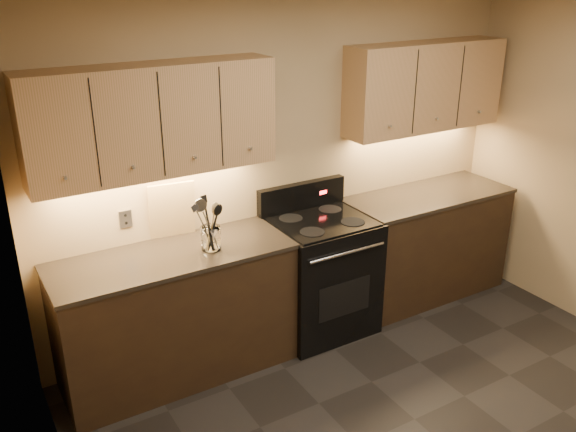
# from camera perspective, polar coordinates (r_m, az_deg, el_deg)

# --- Properties ---
(wall_back) EXTENTS (4.00, 0.04, 2.60)m
(wall_back) POSITION_cam_1_polar(r_m,az_deg,el_deg) (4.67, 0.21, 4.92)
(wall_back) COLOR tan
(wall_back) RESTS_ON ground
(wall_left) EXTENTS (0.04, 4.00, 2.60)m
(wall_left) POSITION_cam_1_polar(r_m,az_deg,el_deg) (2.31, -17.65, -16.05)
(wall_left) COLOR tan
(wall_left) RESTS_ON ground
(counter_left) EXTENTS (1.62, 0.62, 0.93)m
(counter_left) POSITION_cam_1_polar(r_m,az_deg,el_deg) (4.34, -10.40, -9.05)
(counter_left) COLOR black
(counter_left) RESTS_ON ground
(counter_right) EXTENTS (1.46, 0.62, 0.93)m
(counter_right) POSITION_cam_1_polar(r_m,az_deg,el_deg) (5.43, 12.61, -2.52)
(counter_right) COLOR black
(counter_right) RESTS_ON ground
(stove) EXTENTS (0.76, 0.68, 1.14)m
(stove) POSITION_cam_1_polar(r_m,az_deg,el_deg) (4.78, 3.00, -5.36)
(stove) COLOR black
(stove) RESTS_ON ground
(upper_cab_left) EXTENTS (1.60, 0.30, 0.70)m
(upper_cab_left) POSITION_cam_1_polar(r_m,az_deg,el_deg) (3.96, -12.53, 8.72)
(upper_cab_left) COLOR tan
(upper_cab_left) RESTS_ON wall_back
(upper_cab_right) EXTENTS (1.44, 0.30, 0.70)m
(upper_cab_right) POSITION_cam_1_polar(r_m,az_deg,el_deg) (5.14, 12.71, 11.73)
(upper_cab_right) COLOR tan
(upper_cab_right) RESTS_ON wall_back
(outlet_plate) EXTENTS (0.08, 0.01, 0.12)m
(outlet_plate) POSITION_cam_1_polar(r_m,az_deg,el_deg) (4.25, -14.95, -0.27)
(outlet_plate) COLOR #B2B5BA
(outlet_plate) RESTS_ON wall_back
(utensil_crock) EXTENTS (0.15, 0.15, 0.17)m
(utensil_crock) POSITION_cam_1_polar(r_m,az_deg,el_deg) (4.12, -7.22, -2.13)
(utensil_crock) COLOR white
(utensil_crock) RESTS_ON counter_left
(cutting_board) EXTENTS (0.33, 0.11, 0.40)m
(cutting_board) POSITION_cam_1_polar(r_m,az_deg,el_deg) (4.30, -10.80, 0.57)
(cutting_board) COLOR #DCBA76
(cutting_board) RESTS_ON counter_left
(wooden_spoon) EXTENTS (0.14, 0.08, 0.31)m
(wooden_spoon) POSITION_cam_1_polar(r_m,az_deg,el_deg) (4.07, -7.64, -1.00)
(wooden_spoon) COLOR #DCBA76
(wooden_spoon) RESTS_ON utensil_crock
(black_spoon) EXTENTS (0.12, 0.14, 0.33)m
(black_spoon) POSITION_cam_1_polar(r_m,az_deg,el_deg) (4.10, -7.53, -0.73)
(black_spoon) COLOR black
(black_spoon) RESTS_ON utensil_crock
(black_turner) EXTENTS (0.12, 0.15, 0.39)m
(black_turner) POSITION_cam_1_polar(r_m,az_deg,el_deg) (4.05, -7.17, -0.56)
(black_turner) COLOR black
(black_turner) RESTS_ON utensil_crock
(steel_spatula) EXTENTS (0.23, 0.16, 0.40)m
(steel_spatula) POSITION_cam_1_polar(r_m,az_deg,el_deg) (4.09, -7.19, -0.24)
(steel_spatula) COLOR silver
(steel_spatula) RESTS_ON utensil_crock
(steel_skimmer) EXTENTS (0.20, 0.10, 0.37)m
(steel_skimmer) POSITION_cam_1_polar(r_m,az_deg,el_deg) (4.06, -6.76, -0.62)
(steel_skimmer) COLOR silver
(steel_skimmer) RESTS_ON utensil_crock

